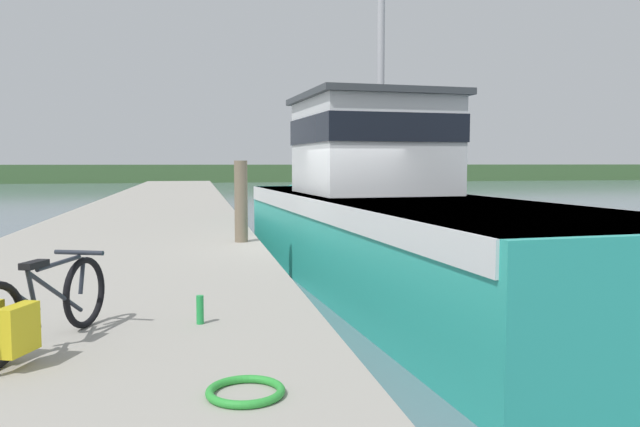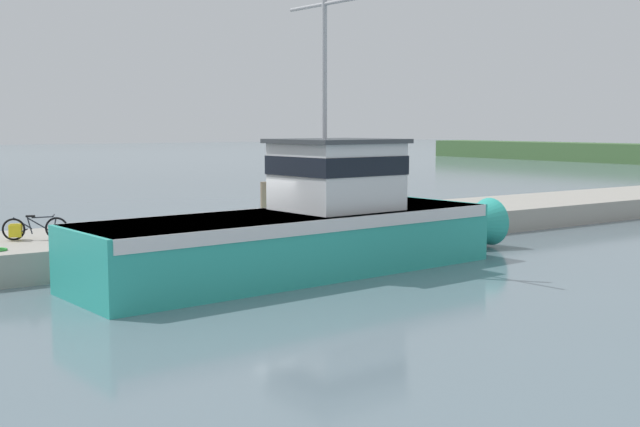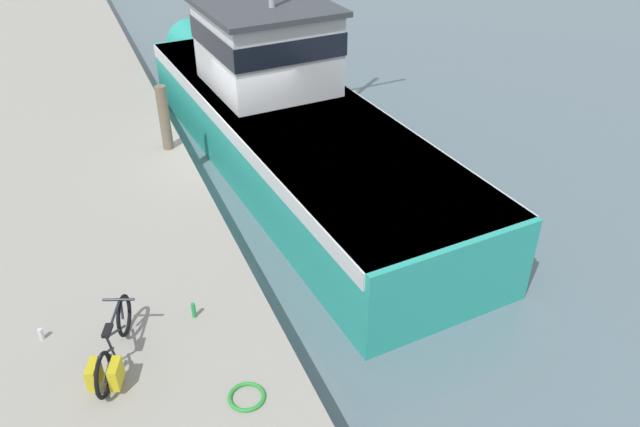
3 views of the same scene
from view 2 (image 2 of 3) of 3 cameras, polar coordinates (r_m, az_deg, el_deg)
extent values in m
plane|color=slate|center=(22.50, -3.01, -3.85)|extent=(320.00, 320.00, 0.00)
cube|color=#A39E93|center=(25.56, -7.33, -1.74)|extent=(4.80, 80.00, 0.83)
cube|color=teal|center=(21.26, -1.89, -2.19)|extent=(4.11, 12.11, 1.65)
cone|color=teal|center=(26.08, 10.51, -0.73)|extent=(1.71, 2.25, 1.56)
cube|color=silver|center=(21.18, -1.90, -0.43)|extent=(4.15, 11.88, 0.33)
cube|color=silver|center=(22.01, 1.18, 2.64)|extent=(2.80, 3.06, 1.83)
cube|color=black|center=(21.99, 1.19, 3.47)|extent=(2.86, 3.13, 0.51)
cube|color=#3D4247|center=(21.97, 1.19, 5.17)|extent=(3.03, 3.31, 0.12)
cylinder|color=#B2B2B7|center=(21.78, 0.32, 11.58)|extent=(0.14, 0.14, 4.75)
cylinder|color=#B2B2B7|center=(21.93, 0.32, 14.68)|extent=(2.93, 0.31, 0.10)
torus|color=black|center=(23.39, -20.96, -1.06)|extent=(0.28, 0.59, 0.61)
torus|color=black|center=(23.27, -18.22, -1.00)|extent=(0.28, 0.59, 0.61)
cylinder|color=#232833|center=(23.38, -20.51, -1.22)|extent=(0.17, 0.36, 0.17)
cylinder|color=#232833|center=(23.33, -19.94, -0.81)|extent=(0.09, 0.15, 0.47)
cylinder|color=#232833|center=(23.34, -20.39, -0.66)|extent=(0.21, 0.48, 0.35)
cylinder|color=#232833|center=(23.30, -19.24, -0.81)|extent=(0.29, 0.67, 0.47)
cylinder|color=#232833|center=(23.27, -19.12, -0.25)|extent=(0.24, 0.55, 0.05)
cylinder|color=#232833|center=(23.26, -18.32, -0.62)|extent=(0.07, 0.11, 0.31)
cylinder|color=#232833|center=(23.24, -18.42, -0.13)|extent=(0.42, 0.20, 0.04)
cube|color=black|center=(23.30, -19.90, -0.18)|extent=(0.18, 0.26, 0.05)
cube|color=gold|center=(23.53, -20.79, -1.09)|extent=(0.23, 0.34, 0.34)
cube|color=gold|center=(23.25, -20.88, -1.17)|extent=(0.23, 0.34, 0.34)
cylinder|color=#756651|center=(23.89, -3.97, 0.51)|extent=(0.24, 0.24, 1.46)
cylinder|color=silver|center=(24.48, -18.26, -1.16)|extent=(0.07, 0.07, 0.18)
cylinder|color=green|center=(22.35, -17.67, -1.73)|extent=(0.06, 0.06, 0.25)
camera|label=1|loc=(21.29, -32.10, 0.72)|focal=35.00mm
camera|label=3|loc=(22.43, -37.34, 13.36)|focal=35.00mm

